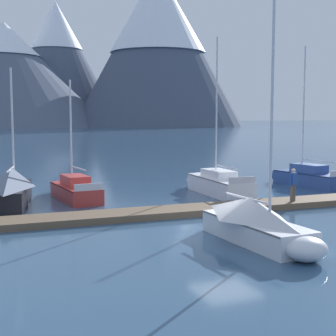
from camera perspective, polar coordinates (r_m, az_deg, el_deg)
name	(u,v)px	position (r m, az deg, el deg)	size (l,w,h in m)	color
ground_plane	(226,231)	(20.59, 6.60, -7.16)	(700.00, 700.00, 0.00)	#2D4C6B
mountain_east_summit	(5,73)	(223.99, -18.02, 10.21)	(86.73, 86.73, 43.32)	#4C566B
mountain_rear_spur	(57,62)	(238.43, -12.52, 11.69)	(58.64, 58.64, 55.67)	#424C60
mountain_north_horn	(158,43)	(218.90, -1.16, 14.00)	(72.64, 72.64, 65.87)	#424C60
dock	(184,211)	(24.04, 1.87, -4.86)	(27.55, 2.96, 0.30)	brown
sailboat_second_berth	(13,187)	(27.06, -17.21, -2.07)	(2.79, 6.62, 7.12)	black
sailboat_mid_dock_port	(73,189)	(28.69, -10.76, -2.38)	(2.03, 6.07, 6.63)	#B2332D
sailboat_mid_dock_starboard	(258,222)	(18.77, 10.17, -6.05)	(2.06, 5.98, 8.81)	silver
sailboat_far_berth	(216,183)	(30.33, 5.45, -1.70)	(2.07, 6.83, 9.24)	white
sailboat_end_of_dock	(305,177)	(34.73, 15.34, -0.94)	(2.54, 6.07, 9.20)	navy
person_on_dock	(293,183)	(26.36, 14.01, -1.62)	(0.56, 0.34, 1.69)	brown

